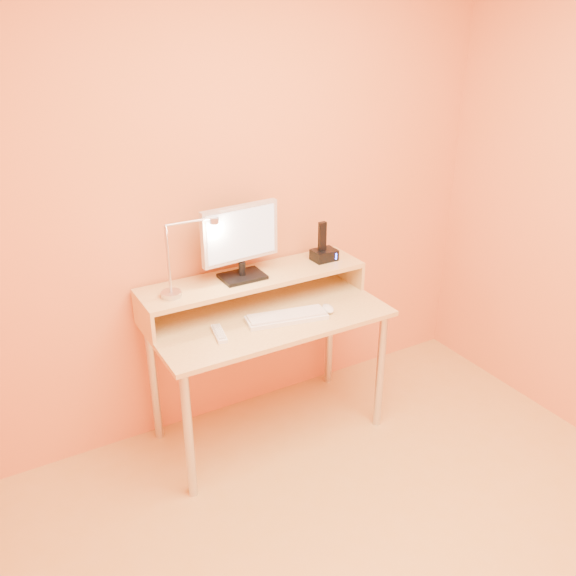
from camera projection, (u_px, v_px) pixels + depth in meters
wall_back at (237, 198)px, 3.06m from camera, size 3.00×0.04×2.50m
desk_leg_fl at (189, 436)px, 2.74m from camera, size 0.04×0.04×0.69m
desk_leg_fr at (380, 371)px, 3.24m from camera, size 0.04×0.04×0.69m
desk_leg_bl at (154, 383)px, 3.13m from camera, size 0.04×0.04×0.69m
desk_leg_br at (329, 332)px, 3.63m from camera, size 0.04×0.04×0.69m
desk_lower at (268, 317)px, 3.03m from camera, size 1.20×0.60×0.02m
shelf_riser_left at (144, 318)px, 2.85m from camera, size 0.02×0.30×0.14m
shelf_riser_right at (347, 270)px, 3.39m from camera, size 0.02×0.30×0.14m
desk_shelf at (254, 278)px, 3.09m from camera, size 1.20×0.30×0.02m
monitor_foot at (242, 276)px, 3.05m from camera, size 0.22×0.16×0.02m
monitor_neck at (242, 268)px, 3.03m from camera, size 0.04×0.04×0.07m
monitor_panel at (240, 233)px, 2.96m from camera, size 0.42×0.07×0.29m
monitor_back at (238, 232)px, 2.98m from camera, size 0.38×0.04×0.24m
monitor_screen at (242, 234)px, 2.95m from camera, size 0.38×0.04×0.25m
lamp_base at (171, 294)px, 2.85m from camera, size 0.10×0.10×0.02m
lamp_post at (168, 260)px, 2.77m from camera, size 0.01×0.01×0.33m
lamp_arm at (190, 222)px, 2.76m from camera, size 0.24×0.01×0.01m
lamp_head at (214, 221)px, 2.82m from camera, size 0.04×0.04×0.03m
lamp_bulb at (214, 224)px, 2.83m from camera, size 0.03×0.03×0.00m
phone_dock at (324, 255)px, 3.26m from camera, size 0.13×0.10×0.06m
phone_handset at (322, 236)px, 3.21m from camera, size 0.04×0.03×0.16m
phone_led at (336, 256)px, 3.24m from camera, size 0.01×0.00×0.04m
keyboard at (287, 318)px, 2.98m from camera, size 0.42×0.20×0.02m
mouse at (328, 309)px, 3.06m from camera, size 0.07×0.11×0.03m
remote_control at (219, 334)px, 2.83m from camera, size 0.08×0.17×0.02m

